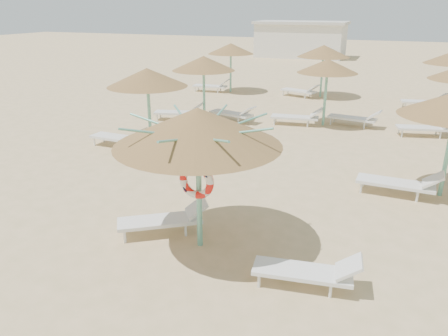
% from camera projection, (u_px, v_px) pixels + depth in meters
% --- Properties ---
extents(ground, '(120.00, 120.00, 0.00)m').
position_uv_depth(ground, '(211.00, 239.00, 9.11)').
color(ground, '#D7B383').
rests_on(ground, ground).
extents(main_palapa, '(3.18, 3.18, 2.85)m').
position_uv_depth(main_palapa, '(198.00, 128.00, 8.05)').
color(main_palapa, '#68B49C').
rests_on(main_palapa, ground).
extents(lounger_main_a, '(1.89, 1.55, 0.69)m').
position_uv_depth(lounger_main_a, '(166.00, 219.00, 9.28)').
color(lounger_main_a, white).
rests_on(lounger_main_a, ground).
extents(lounger_main_b, '(1.88, 0.80, 0.66)m').
position_uv_depth(lounger_main_b, '(310.00, 271.00, 7.47)').
color(lounger_main_b, white).
rests_on(lounger_main_b, ground).
extents(palapa_field, '(19.70, 14.56, 2.70)m').
position_uv_depth(palapa_field, '(362.00, 70.00, 16.62)').
color(palapa_field, '#68B49C').
rests_on(palapa_field, ground).
extents(service_hut, '(8.40, 4.40, 3.25)m').
position_uv_depth(service_hut, '(301.00, 39.00, 41.07)').
color(service_hut, silver).
rests_on(service_hut, ground).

